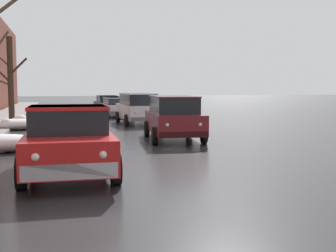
{
  "coord_description": "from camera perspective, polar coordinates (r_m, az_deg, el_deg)",
  "views": [
    {
      "loc": [
        -2.18,
        -1.63,
        2.21
      ],
      "look_at": [
        0.86,
        10.19,
        1.09
      ],
      "focal_mm": 46.35,
      "sensor_mm": 36.0,
      "label": 1
    }
  ],
  "objects": [
    {
      "name": "snow_bank_along_left_kerb",
      "position": [
        32.05,
        -2.74,
        1.77
      ],
      "size": [
        3.15,
        1.32,
        0.6
      ],
      "color": "white",
      "rests_on": "ground"
    },
    {
      "name": "snow_bank_mid_block_left",
      "position": [
        23.47,
        -19.13,
        0.28
      ],
      "size": [
        2.85,
        1.3,
        0.75
      ],
      "color": "white",
      "rests_on": "ground"
    },
    {
      "name": "snow_bank_near_corner_right",
      "position": [
        30.5,
        -1.26,
        1.7
      ],
      "size": [
        2.77,
        1.13,
        0.69
      ],
      "color": "white",
      "rests_on": "ground"
    },
    {
      "name": "bare_tree_far_down_block",
      "position": [
        26.5,
        -20.1,
        5.78
      ],
      "size": [
        3.39,
        2.53,
        5.03
      ],
      "color": "#382B1E",
      "rests_on": "ground"
    },
    {
      "name": "pickup_truck_red_approaching_near_lane",
      "position": [
        11.15,
        -12.95,
        -1.74
      ],
      "size": [
        2.31,
        5.33,
        1.76
      ],
      "color": "red",
      "rests_on": "ground"
    },
    {
      "name": "suv_maroon_parked_kerbside_close",
      "position": [
        17.94,
        0.7,
        1.33
      ],
      "size": [
        2.41,
        4.7,
        1.82
      ],
      "color": "maroon",
      "rests_on": "ground"
    },
    {
      "name": "suv_white_parked_kerbside_mid",
      "position": [
        25.4,
        -3.98,
        2.47
      ],
      "size": [
        2.22,
        4.55,
        1.82
      ],
      "color": "silver",
      "rests_on": "ground"
    },
    {
      "name": "sedan_silver_parked_far_down_block",
      "position": [
        31.51,
        -6.86,
        2.55
      ],
      "size": [
        2.09,
        4.34,
        1.42
      ],
      "color": "#B7B7BC",
      "rests_on": "ground"
    },
    {
      "name": "sedan_black_queued_behind_truck",
      "position": [
        37.71,
        -7.97,
        2.97
      ],
      "size": [
        2.23,
        4.07,
        1.42
      ],
      "color": "black",
      "rests_on": "ground"
    }
  ]
}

